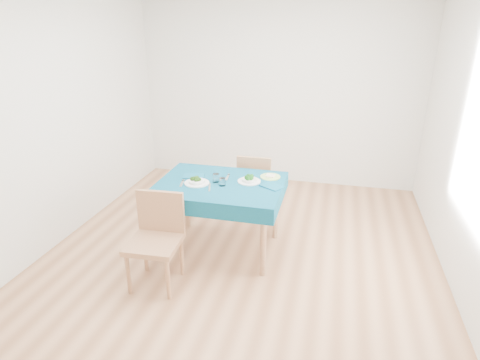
% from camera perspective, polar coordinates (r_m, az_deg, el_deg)
% --- Properties ---
extents(room_shell, '(4.02, 4.52, 2.73)m').
position_cam_1_polar(room_shell, '(3.70, -0.00, 7.17)').
color(room_shell, '#97623E').
rests_on(room_shell, ground).
extents(table, '(1.25, 0.95, 0.76)m').
position_cam_1_polar(table, '(4.20, -2.75, -5.22)').
color(table, navy).
rests_on(table, ground).
extents(chair_near, '(0.47, 0.51, 1.12)m').
position_cam_1_polar(chair_near, '(3.64, -12.29, -7.03)').
color(chair_near, '#9A6B48').
rests_on(chair_near, ground).
extents(chair_far, '(0.40, 0.43, 0.99)m').
position_cam_1_polar(chair_far, '(4.80, 2.37, -0.14)').
color(chair_far, '#9A6B48').
rests_on(chair_far, ground).
extents(bowl_near, '(0.25, 0.25, 0.08)m').
position_cam_1_polar(bowl_near, '(4.03, -6.18, 0.01)').
color(bowl_near, white).
rests_on(bowl_near, table).
extents(bowl_far, '(0.23, 0.23, 0.07)m').
position_cam_1_polar(bowl_far, '(4.05, 1.31, 0.21)').
color(bowl_far, white).
rests_on(bowl_far, table).
extents(fork_near, '(0.06, 0.18, 0.00)m').
position_cam_1_polar(fork_near, '(4.06, -8.26, -0.47)').
color(fork_near, silver).
rests_on(fork_near, table).
extents(knife_near, '(0.08, 0.21, 0.00)m').
position_cam_1_polar(knife_near, '(3.94, -4.36, -1.02)').
color(knife_near, silver).
rests_on(knife_near, table).
extents(fork_far, '(0.04, 0.18, 0.00)m').
position_cam_1_polar(fork_far, '(4.17, -1.79, 0.37)').
color(fork_far, silver).
rests_on(fork_far, table).
extents(knife_far, '(0.04, 0.20, 0.00)m').
position_cam_1_polar(knife_far, '(4.02, 3.99, -0.54)').
color(knife_far, silver).
rests_on(knife_far, table).
extents(napkin_near, '(0.24, 0.18, 0.01)m').
position_cam_1_polar(napkin_near, '(4.22, -6.61, 0.55)').
color(napkin_near, '#0C4E69').
rests_on(napkin_near, table).
extents(napkin_far, '(0.26, 0.24, 0.01)m').
position_cam_1_polar(napkin_far, '(3.95, 4.56, -0.89)').
color(napkin_far, '#0C4E69').
rests_on(napkin_far, table).
extents(tumbler_center, '(0.07, 0.07, 0.09)m').
position_cam_1_polar(tumbler_center, '(4.05, -3.43, 0.29)').
color(tumbler_center, white).
rests_on(tumbler_center, table).
extents(tumbler_side, '(0.06, 0.06, 0.08)m').
position_cam_1_polar(tumbler_side, '(3.96, -2.52, -0.26)').
color(tumbler_side, white).
rests_on(tumbler_side, table).
extents(side_plate, '(0.21, 0.21, 0.01)m').
position_cam_1_polar(side_plate, '(4.19, 4.34, 0.46)').
color(side_plate, '#AEDB6B').
rests_on(side_plate, table).
extents(bread_slice, '(0.10, 0.10, 0.01)m').
position_cam_1_polar(bread_slice, '(4.18, 4.34, 0.62)').
color(bread_slice, beige).
rests_on(bread_slice, side_plate).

